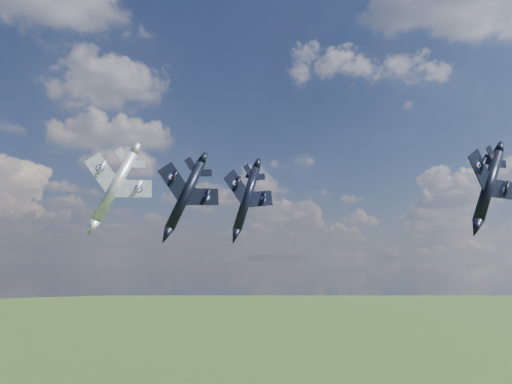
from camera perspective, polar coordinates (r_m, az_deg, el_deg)
name	(u,v)px	position (r m, az deg, el deg)	size (l,w,h in m)	color
jet_lead_navy	(185,195)	(61.80, -8.07, -0.35)	(9.11, 12.70, 2.63)	black
jet_right_navy	(488,186)	(72.06, 25.03, 0.63)	(10.62, 14.81, 3.06)	black
jet_high_navy	(247,198)	(88.44, -1.08, -0.75)	(11.90, 16.59, 3.43)	black
jet_left_silver	(115,187)	(73.82, -15.84, 0.58)	(10.94, 15.25, 3.16)	#9698A0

